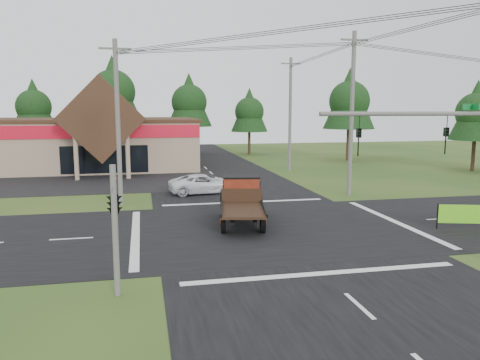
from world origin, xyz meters
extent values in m
plane|color=#254518|center=(0.00, 0.00, 0.00)|extent=(120.00, 120.00, 0.00)
cube|color=black|center=(0.00, 0.00, 0.01)|extent=(12.00, 120.00, 0.02)
cube|color=black|center=(0.00, 0.00, 0.01)|extent=(120.00, 12.00, 0.02)
cube|color=black|center=(-14.00, 19.00, 0.01)|extent=(28.00, 14.00, 0.02)
cube|color=tan|center=(-16.00, 30.00, 2.50)|extent=(30.00, 15.00, 5.00)
cube|color=#3A2418|center=(-16.00, 30.00, 5.05)|extent=(30.40, 15.40, 0.30)
cube|color=#AF0D20|center=(-16.00, 22.45, 4.10)|extent=(30.00, 0.12, 1.20)
cube|color=#3A2418|center=(-10.00, 21.50, 5.30)|extent=(7.78, 4.00, 7.78)
cylinder|color=tan|center=(-12.20, 19.80, 2.00)|extent=(0.40, 0.40, 4.00)
cylinder|color=tan|center=(-7.80, 19.80, 2.00)|extent=(0.40, 0.40, 4.00)
cube|color=black|center=(-10.00, 22.48, 1.50)|extent=(8.00, 0.08, 2.60)
cylinder|color=#595651|center=(3.50, -7.50, 6.00)|extent=(8.00, 0.16, 0.16)
imported|color=black|center=(4.50, -7.50, 5.00)|extent=(0.16, 0.20, 1.00)
imported|color=black|center=(1.00, -7.50, 5.00)|extent=(0.16, 0.20, 1.00)
cube|color=#0C6626|center=(5.50, -7.50, 6.25)|extent=(0.80, 0.04, 0.22)
cylinder|color=#595651|center=(-7.50, -7.50, 2.20)|extent=(0.20, 0.20, 4.40)
imported|color=black|center=(-7.50, -7.30, 3.70)|extent=(0.53, 2.48, 1.00)
sphere|color=#FF0C0C|center=(-7.50, -7.15, 3.90)|extent=(0.18, 0.18, 0.18)
cylinder|color=#595651|center=(-8.00, 8.00, 5.25)|extent=(0.30, 0.30, 10.50)
cube|color=#595651|center=(-8.00, 8.00, 9.90)|extent=(2.00, 0.12, 0.12)
cylinder|color=#595651|center=(8.00, 8.00, 5.75)|extent=(0.30, 0.30, 11.50)
cube|color=#595651|center=(8.00, 8.00, 10.90)|extent=(2.00, 0.12, 0.12)
cylinder|color=#595651|center=(8.00, 22.00, 5.60)|extent=(0.30, 0.30, 11.20)
cube|color=#595651|center=(8.00, 22.00, 10.60)|extent=(2.00, 0.12, 0.12)
cylinder|color=#332316|center=(-20.00, 42.00, 1.75)|extent=(0.36, 0.36, 3.50)
cone|color=black|center=(-20.00, 42.00, 6.80)|extent=(5.60, 5.60, 6.60)
sphere|color=black|center=(-20.00, 42.00, 6.50)|extent=(4.40, 4.40, 4.40)
cylinder|color=#332316|center=(-10.00, 41.00, 2.27)|extent=(0.36, 0.36, 4.55)
cone|color=black|center=(-10.00, 41.00, 8.84)|extent=(7.28, 7.28, 8.58)
sphere|color=black|center=(-10.00, 41.00, 8.45)|extent=(5.72, 5.72, 5.72)
cylinder|color=#332316|center=(0.00, 42.00, 1.92)|extent=(0.36, 0.36, 3.85)
cone|color=black|center=(0.00, 42.00, 7.48)|extent=(6.16, 6.16, 7.26)
sphere|color=black|center=(0.00, 42.00, 7.15)|extent=(4.84, 4.84, 4.84)
cylinder|color=#332316|center=(8.00, 40.00, 1.57)|extent=(0.36, 0.36, 3.15)
cone|color=black|center=(8.00, 40.00, 6.12)|extent=(5.04, 5.04, 5.94)
sphere|color=black|center=(8.00, 40.00, 5.85)|extent=(3.96, 3.96, 3.96)
cylinder|color=#332316|center=(18.00, 30.00, 1.92)|extent=(0.36, 0.36, 3.85)
cone|color=black|center=(18.00, 30.00, 7.48)|extent=(6.16, 6.16, 7.26)
sphere|color=black|center=(18.00, 30.00, 7.15)|extent=(4.84, 4.84, 4.84)
cylinder|color=#332316|center=(26.00, 18.00, 1.57)|extent=(0.36, 0.36, 3.15)
cone|color=black|center=(26.00, 18.00, 6.12)|extent=(5.04, 5.04, 5.94)
sphere|color=black|center=(26.00, 18.00, 5.85)|extent=(3.96, 3.96, 3.96)
imported|color=white|center=(-2.17, 11.06, 0.71)|extent=(5.33, 2.91, 1.42)
camera|label=1|loc=(-6.56, -22.90, 6.15)|focal=35.00mm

